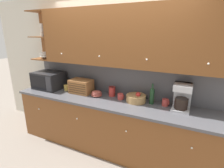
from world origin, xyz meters
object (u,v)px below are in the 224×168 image
Objects in this scene: bread_box at (81,86)px; storage_canister at (112,91)px; microwave at (49,80)px; fruit_basket at (136,98)px; mug_blue_second at (67,87)px; bowl_stack_on_counter at (97,94)px; mug at (165,102)px; mug_patterned_third at (121,96)px; wine_bottle at (152,95)px; coffee_maker at (182,96)px.

storage_canister is at bearing 8.97° from bread_box.
microwave is 1.78× the size of fruit_basket.
bowl_stack_on_counter is at bearing -2.82° from mug_blue_second.
bowl_stack_on_counter is 1.76× the size of mug.
wine_bottle is (0.50, 0.04, 0.09)m from mug_patterned_third.
mug_patterned_third is (0.43, 0.04, 0.00)m from bowl_stack_on_counter.
wine_bottle is at bearing -176.14° from mug.
storage_canister is 0.54× the size of fruit_basket.
coffee_maker is (0.43, -0.02, 0.05)m from wine_bottle.
mug_patterned_third is at bearing 1.01° from bread_box.
wine_bottle reaches higher than mug.
mug_blue_second is at bearing -179.54° from mug_patterned_third.
mug is at bearing 3.07° from microwave.
microwave is 1.43× the size of coffee_maker.
bread_box is (0.34, -0.00, 0.07)m from mug_blue_second.
fruit_basket is at bearing 2.53° from microwave.
mug_blue_second is at bearing -174.62° from storage_canister.
bowl_stack_on_counter is 1.14× the size of storage_canister.
mug_blue_second is 1.03× the size of mug_patterned_third.
microwave reaches higher than mug_patterned_third.
bread_box is at bearing -178.66° from coffee_maker.
storage_canister is (0.57, 0.09, -0.04)m from bread_box.
mug_blue_second is at bearing -178.90° from fruit_basket.
mug_patterned_third is at bearing -176.16° from fruit_basket.
bread_box is at bearing 175.13° from bowl_stack_on_counter.
bowl_stack_on_counter is 0.69m from fruit_basket.
storage_canister reaches higher than mug.
coffee_maker is (2.42, 0.09, 0.03)m from microwave.
microwave is 3.30× the size of storage_canister.
wine_bottle is at bearing 5.28° from bowl_stack_on_counter.
microwave is at bearing -172.49° from mug_blue_second.
coffee_maker is at bearing -8.12° from mug.
bread_box reaches higher than bowl_stack_on_counter.
bread_box is at bearing -171.03° from storage_canister.
mug_patterned_third is 0.94m from coffee_maker.
coffee_maker reaches higher than mug_patterned_third.
fruit_basket is at bearing 1.10° from mug_blue_second.
mug_blue_second is 0.68m from bowl_stack_on_counter.
microwave reaches higher than mug.
mug_patterned_third is at bearing -175.32° from mug.
microwave is at bearing -177.47° from fruit_basket.
fruit_basket reaches higher than mug_blue_second.
mug is (0.90, -0.02, -0.03)m from storage_canister.
fruit_basket is (0.45, -0.06, -0.02)m from storage_canister.
fruit_basket reaches higher than storage_canister.
fruit_basket is at bearing 3.84° from mug_patterned_third.
mug is at bearing 5.03° from bowl_stack_on_counter.
microwave reaches higher than wine_bottle.
fruit_basket is (0.69, 0.06, 0.01)m from bowl_stack_on_counter.
bread_box is 0.58m from storage_canister.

